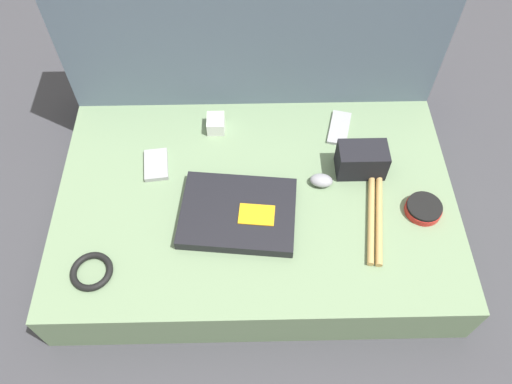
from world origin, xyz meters
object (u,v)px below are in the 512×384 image
laptop (238,213)px  computer_mouse (321,180)px  speaker_puck (424,209)px  charger_brick (216,124)px  phone_silver (339,128)px  camera_pouch (362,160)px  phone_black (156,165)px

laptop → computer_mouse: 0.24m
speaker_puck → charger_brick: charger_brick is taller
phone_silver → camera_pouch: 0.16m
charger_brick → camera_pouch: bearing=-21.8°
camera_pouch → charger_brick: size_ratio=2.20×
laptop → phone_silver: 0.42m
speaker_puck → phone_silver: size_ratio=0.69×
computer_mouse → camera_pouch: size_ratio=0.51×
phone_silver → laptop: bearing=-120.6°
speaker_puck → camera_pouch: camera_pouch is taller
laptop → computer_mouse: bearing=29.8°
computer_mouse → phone_black: size_ratio=0.61×
laptop → camera_pouch: 0.36m
laptop → charger_brick: bearing=108.1°
phone_silver → phone_black: size_ratio=1.24×
charger_brick → laptop: bearing=-77.9°
phone_black → charger_brick: 0.21m
phone_silver → phone_black: (-0.52, -0.13, 0.00)m
phone_black → speaker_puck: bearing=-19.4°
camera_pouch → computer_mouse: bearing=-157.5°
speaker_puck → charger_brick: size_ratio=1.58×
phone_silver → charger_brick: bearing=-167.0°
speaker_puck → camera_pouch: 0.20m
laptop → phone_silver: (0.30, 0.29, -0.01)m
computer_mouse → speaker_puck: 0.27m
computer_mouse → camera_pouch: (0.11, 0.05, 0.03)m
phone_silver → camera_pouch: bearing=-61.3°
laptop → speaker_puck: bearing=6.6°
laptop → speaker_puck: size_ratio=3.33×
camera_pouch → laptop: bearing=-156.7°
speaker_puck → computer_mouse: bearing=160.0°
computer_mouse → phone_silver: bearing=78.2°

